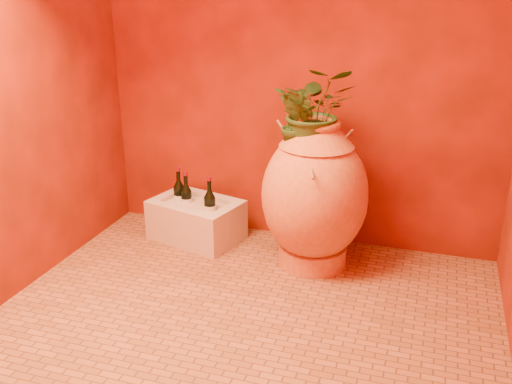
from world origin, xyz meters
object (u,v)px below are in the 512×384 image
(wine_bottle_b, at_px, (210,207))
(wall_tap, at_px, (289,118))
(wine_bottle_c, at_px, (179,197))
(stone_basin, at_px, (197,221))
(wine_bottle_a, at_px, (187,200))
(amphora, at_px, (315,195))

(wine_bottle_b, bearing_deg, wall_tap, 26.97)
(wine_bottle_b, height_order, wine_bottle_c, wine_bottle_c)
(stone_basin, xyz_separation_m, wine_bottle_c, (-0.14, 0.06, 0.13))
(stone_basin, xyz_separation_m, wine_bottle_a, (-0.08, 0.03, 0.12))
(wine_bottle_a, relative_size, wine_bottle_c, 0.94)
(amphora, xyz_separation_m, wine_bottle_a, (-0.87, 0.13, -0.19))
(amphora, distance_m, wine_bottle_b, 0.70)
(wine_bottle_c, bearing_deg, stone_basin, -21.34)
(stone_basin, relative_size, wine_bottle_c, 2.00)
(wine_bottle_a, xyz_separation_m, wine_bottle_b, (0.20, -0.08, 0.01))
(wine_bottle_a, bearing_deg, wine_bottle_c, 158.31)
(stone_basin, bearing_deg, wall_tap, 17.19)
(amphora, distance_m, wine_bottle_c, 0.96)
(amphora, height_order, wine_bottle_b, amphora)
(stone_basin, bearing_deg, amphora, -7.19)
(wine_bottle_a, height_order, wall_tap, wall_tap)
(amphora, height_order, wine_bottle_a, amphora)
(amphora, relative_size, wine_bottle_a, 2.95)
(amphora, relative_size, wine_bottle_c, 2.78)
(wine_bottle_a, bearing_deg, wall_tap, 12.65)
(wall_tap, bearing_deg, stone_basin, -162.81)
(stone_basin, relative_size, wine_bottle_b, 2.00)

